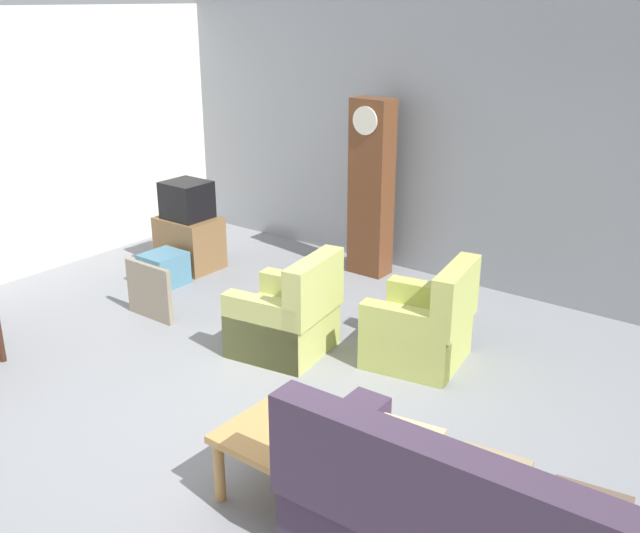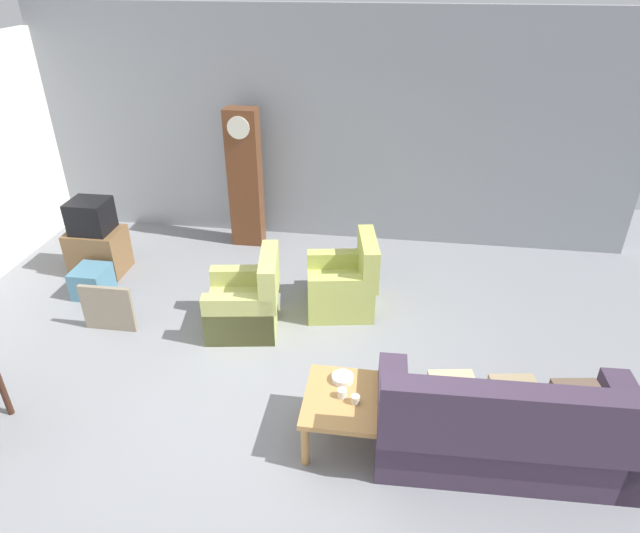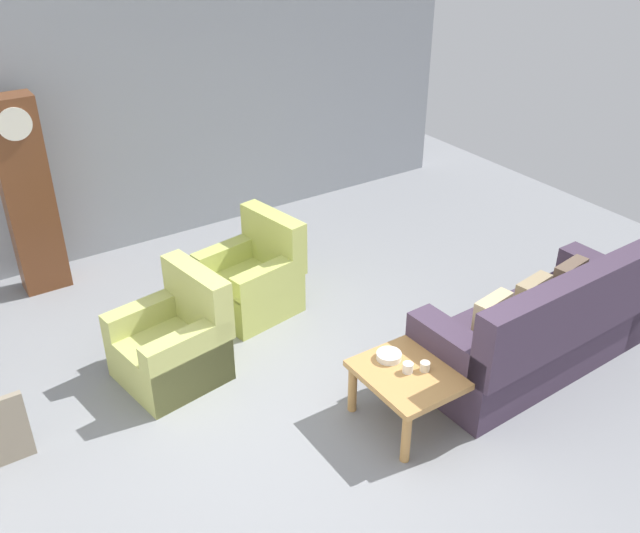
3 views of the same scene
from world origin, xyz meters
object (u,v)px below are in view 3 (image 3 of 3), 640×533
couch_floral (538,331)px  armchair_olive_far (253,280)px  armchair_olive_near (174,345)px  cup_white_porcelain (408,368)px  bowl_white_stacked (389,356)px  cup_blue_rimmed (455,347)px  grandfather_clock (28,197)px  cup_cream_tall (425,366)px  coffee_table_wood (424,372)px

couch_floral → armchair_olive_far: 2.62m
armchair_olive_near → cup_white_porcelain: (1.24, -1.49, 0.20)m
armchair_olive_far → bowl_white_stacked: size_ratio=4.79×
armchair_olive_near → bowl_white_stacked: armchair_olive_near is taller
bowl_white_stacked → couch_floral: bearing=-11.4°
armchair_olive_near → armchair_olive_far: same height
armchair_olive_near → cup_blue_rimmed: (1.70, -1.50, 0.20)m
cup_blue_rimmed → bowl_white_stacked: (-0.48, 0.21, -0.01)m
armchair_olive_far → grandfather_clock: 2.30m
cup_cream_tall → bowl_white_stacked: (-0.13, 0.26, -0.01)m
armchair_olive_near → cup_cream_tall: 2.07m
armchair_olive_far → grandfather_clock: grandfather_clock is taller
couch_floral → cup_cream_tall: bearing=179.2°
cup_white_porcelain → cup_blue_rimmed: (0.47, -0.00, 0.00)m
coffee_table_wood → grandfather_clock: size_ratio=0.49×
couch_floral → armchair_olive_near: 3.03m
armchair_olive_far → cup_cream_tall: (0.31, -2.10, 0.20)m
armchair_olive_near → cup_blue_rimmed: 2.28m
coffee_table_wood → cup_white_porcelain: bearing=178.9°
armchair_olive_near → cup_blue_rimmed: size_ratio=11.50×
armchair_olive_near → cup_cream_tall: armchair_olive_near is taller
coffee_table_wood → couch_floral: bearing=-3.3°
coffee_table_wood → bowl_white_stacked: bowl_white_stacked is taller
couch_floral → grandfather_clock: size_ratio=1.08×
armchair_olive_far → coffee_table_wood: size_ratio=0.96×
coffee_table_wood → cup_blue_rimmed: size_ratio=12.00×
armchair_olive_near → armchair_olive_far: 1.18m
coffee_table_wood → grandfather_clock: bearing=118.2°
cup_white_porcelain → cup_cream_tall: (0.12, -0.06, -0.00)m
grandfather_clock → cup_white_porcelain: bearing=-63.8°
armchair_olive_far → cup_white_porcelain: size_ratio=11.53×
coffee_table_wood → bowl_white_stacked: (-0.18, 0.21, 0.09)m
coffee_table_wood → armchair_olive_far: bearing=99.8°
grandfather_clock → cup_cream_tall: bearing=-62.7°
cup_blue_rimmed → bowl_white_stacked: bearing=156.8°
grandfather_clock → bowl_white_stacked: bearing=-62.7°
grandfather_clock → cup_white_porcelain: 4.02m
armchair_olive_far → couch_floral: bearing=-53.8°
coffee_table_wood → cup_white_porcelain: size_ratio=12.03×
coffee_table_wood → cup_cream_tall: 0.12m
armchair_olive_far → grandfather_clock: size_ratio=0.47×
armchair_olive_near → cup_white_porcelain: bearing=-50.4°
coffee_table_wood → cup_blue_rimmed: cup_blue_rimmed is taller
armchair_olive_near → coffee_table_wood: 2.05m
cup_blue_rimmed → cup_cream_tall: (-0.35, -0.05, -0.00)m
coffee_table_wood → bowl_white_stacked: bearing=130.6°
coffee_table_wood → cup_cream_tall: (-0.04, -0.05, 0.10)m
cup_white_porcelain → bowl_white_stacked: 0.20m
armchair_olive_near → couch_floral: bearing=-31.2°
couch_floral → armchair_olive_far: (-1.55, 2.12, -0.05)m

